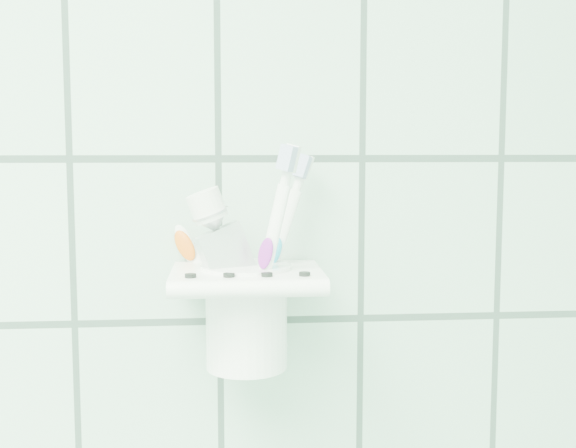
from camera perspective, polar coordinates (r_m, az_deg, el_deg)
The scene contains 6 objects.
holder_bracket at distance 0.60m, azimuth -3.28°, elevation -4.40°, with size 0.12×0.10×0.04m.
cup at distance 0.61m, azimuth -3.30°, elevation -6.93°, with size 0.08×0.08×0.09m.
toothbrush_pink at distance 0.61m, azimuth -3.59°, elevation -0.68°, with size 0.09×0.06×0.20m.
toothbrush_blue at distance 0.61m, azimuth -3.61°, elevation -2.05°, with size 0.06×0.03×0.18m.
toothbrush_orange at distance 0.59m, azimuth -3.52°, elevation -2.15°, with size 0.05×0.03×0.18m.
toothpaste_tube at distance 0.60m, azimuth -1.83°, elevation -2.57°, with size 0.08×0.04×0.16m.
Camera 1 is at (0.65, 0.56, 1.41)m, focal length 45.00 mm.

